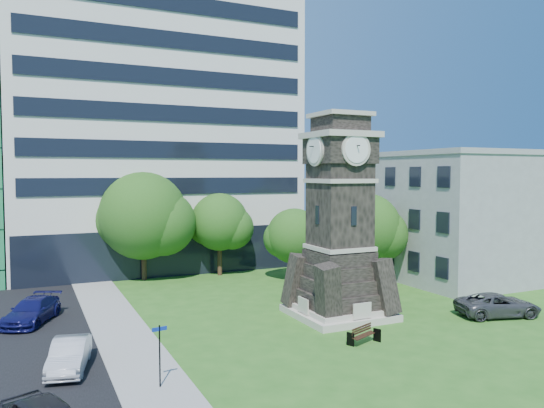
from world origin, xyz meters
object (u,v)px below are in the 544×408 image
clock_tower (339,229)px  car_east_lot (498,305)px  car_street_north (32,311)px  street_sign (160,349)px  park_bench (363,334)px  car_street_mid (69,355)px

clock_tower → car_east_lot: bearing=-25.1°
car_street_north → car_east_lot: bearing=2.2°
car_street_north → street_sign: (4.56, -12.43, 0.91)m
park_bench → clock_tower: bearing=49.0°
car_east_lot → street_sign: 21.15m
car_street_mid → street_sign: size_ratio=1.60×
clock_tower → car_street_mid: (-15.47, -2.57, -4.60)m
car_street_mid → park_bench: 14.03m
clock_tower → street_sign: (-12.31, -6.21, -3.67)m
car_street_mid → park_bench: car_street_mid is taller
car_east_lot → park_bench: car_east_lot is taller
car_street_mid → street_sign: bearing=-36.5°
car_street_mid → street_sign: 4.91m
car_east_lot → park_bench: (-10.36, -0.86, -0.23)m
car_east_lot → car_street_north: bearing=83.7°
clock_tower → street_sign: size_ratio=4.75×
street_sign → clock_tower: bearing=18.7°
clock_tower → car_east_lot: size_ratio=2.44×
clock_tower → car_street_north: (-16.87, 6.22, -4.58)m
clock_tower → car_street_mid: 16.34m
clock_tower → park_bench: clock_tower is taller
park_bench → street_sign: size_ratio=0.67×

